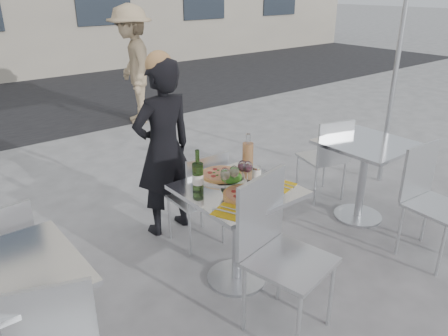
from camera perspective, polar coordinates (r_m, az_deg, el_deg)
ground at (r=3.36m, az=1.65°, el=-14.26°), size 80.00×80.00×0.00m
street_asphalt at (r=8.94m, az=-26.71°, el=7.37°), size 24.00×5.00×0.00m
main_table at (r=3.07m, az=1.77°, el=-6.21°), size 0.72×0.72×0.75m
side_table_left at (r=2.53m, az=-26.20°, el=-16.03°), size 0.72×0.72×0.75m
side_table_right at (r=4.11m, az=17.87°, el=0.49°), size 0.72×0.72×0.75m
chair_far at (r=3.49m, az=-3.02°, el=-3.21°), size 0.40×0.41×0.84m
chair_near at (r=2.69m, az=6.84°, el=-9.65°), size 0.53×0.54×1.00m
side_chair_lfar at (r=3.12m, az=-26.94°, el=-9.58°), size 0.40×0.41×0.82m
side_chair_rfar at (r=4.38m, az=13.38°, el=1.90°), size 0.49×0.49×0.86m
side_chair_rnear at (r=3.74m, az=25.18°, el=-2.98°), size 0.44×0.45×0.90m
woman_diner at (r=3.68m, az=-7.89°, el=2.45°), size 0.57×0.38×1.52m
pedestrian_b at (r=6.94m, az=-11.82°, el=12.98°), size 0.99×1.30×1.78m
pizza_near at (r=2.86m, az=2.92°, el=-3.47°), size 0.31×0.31×0.02m
pizza_far at (r=3.13m, az=-0.37°, el=-0.94°), size 0.34×0.34×0.03m
salad_plate at (r=3.03m, az=0.95°, el=-1.33°), size 0.22×0.22×0.09m
wine_bottle at (r=2.88m, az=-3.44°, el=-1.02°), size 0.08×0.08×0.29m
carafe at (r=3.20m, az=3.13°, el=1.53°), size 0.08×0.08×0.29m
sugar_shaker at (r=3.07m, az=4.27°, el=-0.77°), size 0.06×0.06×0.11m
wineglass_white_a at (r=2.90m, az=0.15°, el=-0.92°), size 0.07×0.07×0.16m
wineglass_white_b at (r=2.94m, az=1.34°, el=-0.56°), size 0.07×0.07×0.16m
wineglass_red_a at (r=3.02m, az=3.11°, el=0.06°), size 0.07×0.07×0.16m
wineglass_red_b at (r=3.03m, az=2.43°, el=0.15°), size 0.07×0.07×0.16m
napkin_left at (r=2.67m, az=0.72°, el=-5.68°), size 0.24×0.24×0.01m
napkin_right at (r=3.04m, az=7.30°, el=-2.20°), size 0.22×0.22×0.01m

